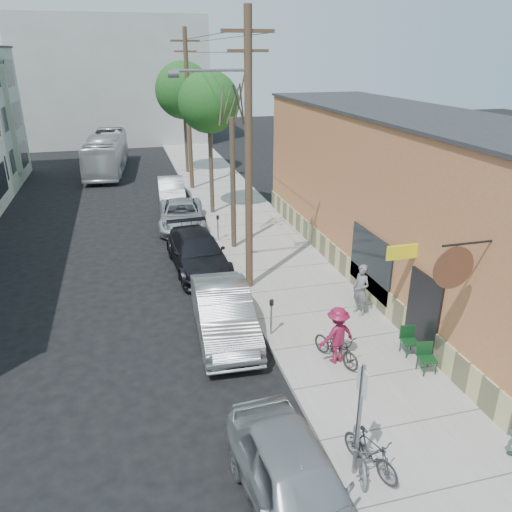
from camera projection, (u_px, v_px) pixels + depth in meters
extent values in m
plane|color=black|center=(209.00, 364.00, 15.01)|extent=(120.00, 120.00, 0.00)
cube|color=#A7A29B|center=(253.00, 232.00, 25.83)|extent=(4.50, 58.00, 0.15)
cube|color=#BA7145|center=(402.00, 196.00, 20.39)|extent=(5.00, 20.00, 6.50)
cube|color=#2B2B2D|center=(412.00, 113.00, 19.13)|extent=(5.20, 20.20, 0.12)
cube|color=#C4BB7B|center=(341.00, 263.00, 20.81)|extent=(0.10, 20.00, 1.10)
cube|color=black|center=(423.00, 315.00, 15.16)|extent=(0.10, 1.60, 2.60)
cube|color=black|center=(370.00, 262.00, 18.17)|extent=(0.08, 3.00, 2.20)
cylinder|color=brown|center=(453.00, 268.00, 11.99)|extent=(1.10, 0.06, 1.10)
cube|color=yellow|center=(402.00, 252.00, 15.08)|extent=(1.00, 0.08, 0.45)
cube|color=#A1AD92|center=(9.00, 118.00, 34.36)|extent=(1.10, 3.20, 7.00)
cube|color=#ACACA7|center=(115.00, 81.00, 49.83)|extent=(18.00, 8.00, 12.00)
cube|color=slate|center=(359.00, 422.00, 10.42)|extent=(0.07, 0.07, 2.80)
cube|color=silver|center=(362.00, 382.00, 10.04)|extent=(0.02, 0.45, 0.60)
cylinder|color=slate|center=(271.00, 319.00, 16.14)|extent=(0.06, 0.06, 1.10)
cylinder|color=black|center=(272.00, 303.00, 15.91)|extent=(0.14, 0.14, 0.18)
cylinder|color=slate|center=(218.00, 229.00, 24.34)|extent=(0.06, 0.06, 1.10)
cylinder|color=black|center=(218.00, 217.00, 24.12)|extent=(0.14, 0.14, 0.18)
cylinder|color=#503A28|center=(249.00, 159.00, 17.82)|extent=(0.28, 0.28, 10.00)
cube|color=#503A28|center=(248.00, 31.00, 16.23)|extent=(1.80, 0.12, 0.12)
cube|color=#503A28|center=(248.00, 51.00, 16.46)|extent=(1.40, 0.10, 0.10)
cylinder|color=slate|center=(173.00, 74.00, 16.13)|extent=(0.35, 0.24, 0.24)
cylinder|color=#503A28|center=(189.00, 112.00, 32.04)|extent=(0.28, 0.28, 10.00)
cube|color=#503A28|center=(185.00, 41.00, 30.45)|extent=(1.80, 0.12, 0.12)
cube|color=#503A28|center=(186.00, 51.00, 30.68)|extent=(1.40, 0.10, 0.10)
cylinder|color=#44392C|center=(233.00, 185.00, 22.58)|extent=(0.24, 0.24, 5.97)
cylinder|color=#44392C|center=(211.00, 162.00, 27.72)|extent=(0.24, 0.24, 5.74)
sphere|color=#21591F|center=(209.00, 102.00, 26.49)|extent=(3.27, 3.27, 3.27)
cylinder|color=#44392C|center=(186.00, 135.00, 37.42)|extent=(0.24, 0.24, 5.63)
sphere|color=#21591F|center=(183.00, 90.00, 36.22)|extent=(4.09, 4.09, 4.09)
imported|color=slate|center=(361.00, 290.00, 17.27)|extent=(0.63, 0.78, 1.85)
imported|color=maroon|center=(337.00, 335.00, 14.58)|extent=(1.25, 0.88, 1.77)
imported|color=black|center=(336.00, 347.00, 14.74)|extent=(1.24, 1.88, 0.94)
imported|color=black|center=(371.00, 452.00, 10.85)|extent=(0.96, 1.67, 0.97)
imported|color=slate|center=(360.00, 450.00, 10.95)|extent=(1.09, 1.81, 0.90)
imported|color=#A4A6AC|center=(296.00, 484.00, 9.83)|extent=(2.22, 4.86, 1.62)
imported|color=#94989A|center=(224.00, 313.00, 16.23)|extent=(2.01, 5.12, 1.66)
imported|color=black|center=(198.00, 252.00, 21.33)|extent=(2.44, 5.42, 1.54)
imported|color=silver|center=(182.00, 215.00, 26.43)|extent=(2.82, 5.24, 1.40)
imported|color=silver|center=(171.00, 190.00, 31.10)|extent=(1.75, 4.51, 1.46)
imported|color=silver|center=(107.00, 153.00, 38.65)|extent=(3.38, 10.57, 2.89)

